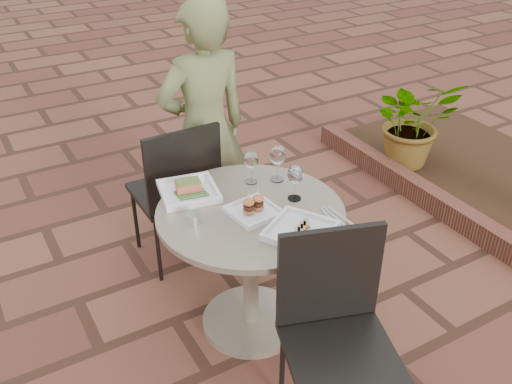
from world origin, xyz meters
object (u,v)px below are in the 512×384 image
cafe_table (251,251)px  diner (204,131)px  plate_sliders (254,209)px  chair_far (178,185)px  plate_salmon (189,190)px  plate_tuna (301,231)px  chair_near (335,320)px

cafe_table → diner: size_ratio=0.58×
plate_sliders → chair_far: bearing=97.4°
plate_salmon → plate_tuna: 0.63m
cafe_table → plate_tuna: bearing=-71.0°
plate_salmon → plate_sliders: size_ratio=1.35×
diner → plate_tuna: size_ratio=4.14×
chair_far → plate_tuna: chair_far is taller
chair_near → plate_salmon: size_ratio=2.89×
chair_far → plate_salmon: 0.46m
plate_salmon → plate_sliders: (0.19, -0.31, 0.00)m
cafe_table → chair_near: bearing=-87.4°
chair_far → plate_tuna: (0.19, -0.95, 0.20)m
plate_sliders → cafe_table: bearing=85.3°
chair_near → chair_far: bearing=113.5°
cafe_table → chair_far: 0.68m
chair_far → cafe_table: bearing=97.9°
chair_near → diner: diner is taller
cafe_table → chair_far: size_ratio=0.97×
plate_tuna → chair_far: bearing=101.3°
chair_near → plate_tuna: 0.42m
chair_far → plate_tuna: 0.99m
chair_near → plate_salmon: 0.97m
plate_sliders → plate_tuna: size_ratio=0.63×
chair_far → plate_salmon: (-0.10, -0.40, 0.20)m
chair_far → plate_sliders: (0.09, -0.71, 0.21)m
cafe_table → plate_salmon: plate_salmon is taller
plate_sliders → diner: bearing=79.9°
diner → plate_tuna: bearing=85.5°
diner → plate_tuna: (-0.05, -1.08, -0.03)m
diner → plate_sliders: size_ratio=6.56×
chair_near → plate_salmon: (-0.22, 0.92, 0.20)m
cafe_table → chair_near: size_ratio=0.97×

